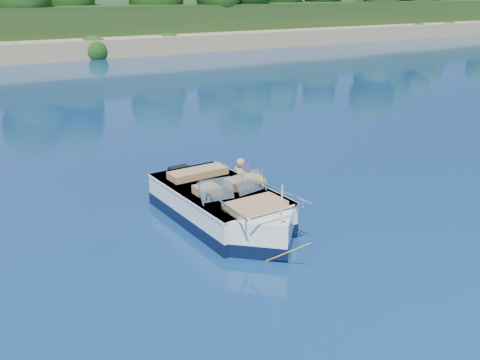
{
  "coord_description": "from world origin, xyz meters",
  "views": [
    {
      "loc": [
        -6.05,
        -9.94,
        5.4
      ],
      "look_at": [
        0.5,
        0.97,
        0.85
      ],
      "focal_mm": 40.0,
      "sensor_mm": 36.0,
      "label": 1
    }
  ],
  "objects": [
    {
      "name": "ground",
      "position": [
        0.0,
        0.0,
        0.0
      ],
      "size": [
        160.0,
        160.0,
        0.0
      ],
      "primitive_type": "plane",
      "color": "#0A194B",
      "rests_on": "ground"
    },
    {
      "name": "boy",
      "position": [
        1.39,
        2.53,
        0.0
      ],
      "size": [
        0.44,
        0.79,
        1.48
      ],
      "primitive_type": "imported",
      "rotation": [
        0.0,
        -0.17,
        1.72
      ],
      "color": "tan",
      "rests_on": "ground"
    },
    {
      "name": "tow_tube",
      "position": [
        1.52,
        2.48,
        0.09
      ],
      "size": [
        1.79,
        1.79,
        0.36
      ],
      "rotation": [
        0.0,
        0.0,
        0.39
      ],
      "color": "#FFCD00",
      "rests_on": "ground"
    },
    {
      "name": "motorboat",
      "position": [
        -0.19,
        0.47,
        0.37
      ],
      "size": [
        2.19,
        5.67,
        1.89
      ],
      "rotation": [
        0.0,
        0.0,
        0.04
      ],
      "color": "white",
      "rests_on": "ground"
    }
  ]
}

